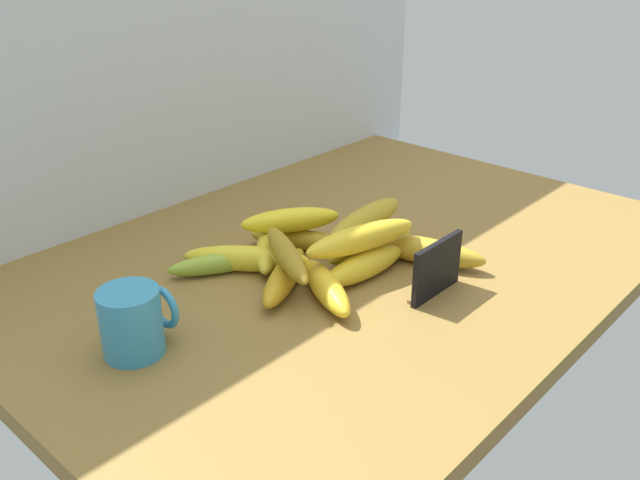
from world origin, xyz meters
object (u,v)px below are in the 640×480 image
at_px(banana_2, 423,250).
at_px(banana_9, 286,254).
at_px(banana_0, 246,259).
at_px(banana_5, 371,245).
at_px(banana_6, 302,240).
at_px(banana_10, 291,220).
at_px(banana_7, 283,276).
at_px(chalkboard_sign, 437,270).
at_px(coffee_mug, 133,321).
at_px(banana_1, 326,287).
at_px(banana_11, 366,220).
at_px(banana_8, 364,265).
at_px(banana_12, 361,238).
at_px(banana_4, 269,245).
at_px(banana_3, 222,263).

distance_m(banana_2, banana_9, 0.23).
height_order(banana_0, banana_5, banana_0).
distance_m(banana_0, banana_6, 0.11).
bearing_deg(banana_10, banana_7, -140.55).
distance_m(chalkboard_sign, banana_9, 0.22).
distance_m(coffee_mug, banana_1, 0.27).
bearing_deg(banana_11, banana_8, -141.54).
bearing_deg(banana_6, banana_9, -146.71).
bearing_deg(banana_2, chalkboard_sign, -134.98).
bearing_deg(banana_5, banana_6, 120.51).
relative_size(banana_2, banana_12, 1.03).
bearing_deg(banana_12, chalkboard_sign, -76.46).
bearing_deg(banana_12, banana_8, -106.90).
bearing_deg(banana_7, banana_5, -10.38).
bearing_deg(banana_12, banana_10, 94.57).
bearing_deg(banana_1, banana_6, 55.63).
distance_m(banana_0, banana_11, 0.20).
bearing_deg(banana_1, coffee_mug, 160.47).
relative_size(banana_4, banana_8, 1.15).
height_order(banana_0, banana_2, banana_2).
bearing_deg(banana_3, chalkboard_sign, -59.46).
bearing_deg(banana_8, banana_10, 93.09).
bearing_deg(banana_10, banana_0, 179.22).
relative_size(banana_0, banana_1, 1.22).
distance_m(banana_6, banana_10, 0.04).
bearing_deg(banana_8, banana_9, 145.87).
relative_size(banana_0, banana_9, 1.06).
height_order(banana_3, banana_9, banana_9).
height_order(banana_7, banana_12, banana_12).
bearing_deg(banana_0, banana_1, -83.38).
height_order(chalkboard_sign, coffee_mug, coffee_mug).
distance_m(chalkboard_sign, banana_7, 0.22).
bearing_deg(banana_9, banana_10, 41.72).
bearing_deg(banana_3, banana_7, -73.82).
bearing_deg(banana_4, banana_9, -119.43).
height_order(banana_5, banana_6, banana_5).
height_order(coffee_mug, banana_2, coffee_mug).
xyz_separation_m(chalkboard_sign, banana_4, (-0.08, 0.26, -0.02)).
relative_size(banana_0, banana_2, 0.99).
bearing_deg(banana_4, banana_6, -21.39).
bearing_deg(banana_11, banana_6, 126.15).
height_order(banana_2, banana_4, banana_2).
relative_size(chalkboard_sign, banana_10, 0.68).
relative_size(banana_2, banana_5, 1.13).
xyz_separation_m(banana_7, banana_11, (0.17, -0.02, 0.04)).
xyz_separation_m(banana_3, banana_12, (0.14, -0.16, 0.05)).
relative_size(banana_5, banana_12, 0.91).
xyz_separation_m(banana_2, banana_9, (-0.20, 0.10, 0.03)).
relative_size(coffee_mug, banana_5, 0.52).
relative_size(banana_1, banana_11, 0.83).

